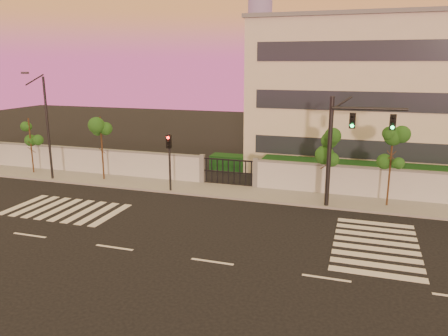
{
  "coord_description": "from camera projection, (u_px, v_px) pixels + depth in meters",
  "views": [
    {
      "loc": [
        6.04,
        -16.96,
        8.66
      ],
      "look_at": [
        -1.39,
        6.0,
        2.85
      ],
      "focal_mm": 35.0,
      "sensor_mm": 36.0,
      "label": 1
    }
  ],
  "objects": [
    {
      "name": "sidewalk",
      "position": [
        264.0,
        195.0,
        29.22
      ],
      "size": [
        60.0,
        3.0,
        0.15
      ],
      "primitive_type": "cube",
      "color": "gray",
      "rests_on": "ground"
    },
    {
      "name": "perimeter_wall",
      "position": [
        271.0,
        175.0,
        30.34
      ],
      "size": [
        60.0,
        0.36,
        2.2
      ],
      "color": "#BABDC2",
      "rests_on": "ground"
    },
    {
      "name": "street_tree_d",
      "position": [
        329.0,
        148.0,
        27.09
      ],
      "size": [
        1.63,
        1.3,
        4.82
      ],
      "color": "#382314",
      "rests_on": "ground"
    },
    {
      "name": "traffic_signal_secondary",
      "position": [
        169.0,
        155.0,
        29.41
      ],
      "size": [
        0.32,
        0.32,
        4.1
      ],
      "rotation": [
        0.0,
        0.0,
        0.22
      ],
      "color": "black",
      "rests_on": "ground"
    },
    {
      "name": "ground",
      "position": [
        212.0,
        262.0,
        19.52
      ],
      "size": [
        120.0,
        120.0,
        0.0
      ],
      "primitive_type": "plane",
      "color": "black",
      "rests_on": "ground"
    },
    {
      "name": "street_tree_b",
      "position": [
        30.0,
        133.0,
        34.19
      ],
      "size": [
        1.36,
        1.08,
        4.49
      ],
      "color": "#382314",
      "rests_on": "ground"
    },
    {
      "name": "road_markings",
      "position": [
        208.0,
        228.0,
        23.47
      ],
      "size": [
        57.0,
        7.62,
        0.02
      ],
      "color": "silver",
      "rests_on": "ground"
    },
    {
      "name": "traffic_signal_main",
      "position": [
        345.0,
        140.0,
        25.59
      ],
      "size": [
        4.29,
        0.52,
        6.79
      ],
      "rotation": [
        0.0,
        0.0,
        0.08
      ],
      "color": "black",
      "rests_on": "ground"
    },
    {
      "name": "hedge_row",
      "position": [
        292.0,
        171.0,
        32.62
      ],
      "size": [
        41.0,
        4.25,
        1.8
      ],
      "color": "#0F3314",
      "rests_on": "ground"
    },
    {
      "name": "streetlight_west",
      "position": [
        46.0,
        123.0,
        31.97
      ],
      "size": [
        0.48,
        1.95,
        8.08
      ],
      "color": "black",
      "rests_on": "ground"
    },
    {
      "name": "institutional_building",
      "position": [
        405.0,
        95.0,
        35.73
      ],
      "size": [
        24.4,
        12.4,
        12.25
      ],
      "color": "beige",
      "rests_on": "ground"
    },
    {
      "name": "street_tree_c",
      "position": [
        101.0,
        134.0,
        32.15
      ],
      "size": [
        1.51,
        1.2,
        4.85
      ],
      "color": "#382314",
      "rests_on": "ground"
    },
    {
      "name": "street_tree_e",
      "position": [
        392.0,
        149.0,
        26.04
      ],
      "size": [
        1.37,
        1.09,
        5.0
      ],
      "color": "#382314",
      "rests_on": "ground"
    }
  ]
}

